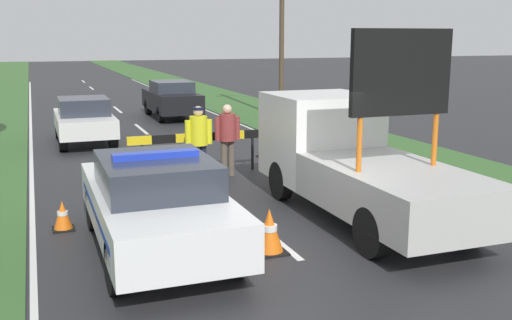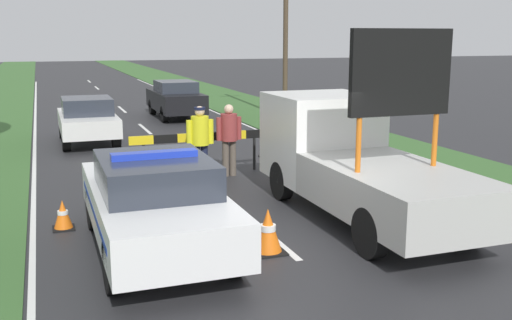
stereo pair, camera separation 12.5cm
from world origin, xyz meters
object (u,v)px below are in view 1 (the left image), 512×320
at_px(traffic_cone_behind_barrier, 143,172).
at_px(pedestrian_civilian, 227,134).
at_px(work_truck, 351,158).
at_px(traffic_cone_lane_edge, 269,231).
at_px(queued_car_van_white, 84,119).
at_px(road_barrier, 199,140).
at_px(utility_pole, 282,5).
at_px(traffic_cone_centre_front, 301,152).
at_px(traffic_cone_near_police, 265,148).
at_px(traffic_cone_near_truck, 63,215).
at_px(police_officer, 199,138).
at_px(police_car, 156,202).
at_px(queued_car_sedan_black, 171,99).

bearing_deg(traffic_cone_behind_barrier, pedestrian_civilian, 5.06).
distance_m(work_truck, traffic_cone_lane_edge, 2.86).
relative_size(pedestrian_civilian, traffic_cone_behind_barrier, 2.88).
bearing_deg(queued_car_van_white, traffic_cone_behind_barrier, 97.15).
xyz_separation_m(road_barrier, utility_pole, (5.91, 8.82, 3.75)).
height_order(traffic_cone_centre_front, traffic_cone_lane_edge, traffic_cone_lane_edge).
bearing_deg(traffic_cone_behind_barrier, traffic_cone_centre_front, 11.29).
height_order(traffic_cone_near_police, traffic_cone_near_truck, traffic_cone_near_police).
bearing_deg(utility_pole, police_officer, -122.31).
relative_size(road_barrier, traffic_cone_near_police, 6.49).
bearing_deg(traffic_cone_near_truck, traffic_cone_lane_edge, -37.82).
distance_m(police_car, work_truck, 4.04).
distance_m(road_barrier, traffic_cone_centre_front, 2.93).
bearing_deg(traffic_cone_near_police, road_barrier, -148.89).
distance_m(traffic_cone_lane_edge, queued_car_van_white, 11.45).
height_order(queued_car_van_white, utility_pole, utility_pole).
bearing_deg(queued_car_van_white, utility_pole, -157.95).
bearing_deg(queued_car_van_white, traffic_cone_near_truck, 82.84).
height_order(police_officer, traffic_cone_near_police, police_officer).
relative_size(pedestrian_civilian, utility_pole, 0.20).
height_order(work_truck, traffic_cone_behind_barrier, work_truck).
bearing_deg(police_car, queued_car_sedan_black, 79.57).
xyz_separation_m(traffic_cone_near_police, traffic_cone_lane_edge, (-2.70, -7.17, 0.09)).
xyz_separation_m(work_truck, queued_car_sedan_black, (-0.19, 14.96, -0.28)).
bearing_deg(traffic_cone_centre_front, traffic_cone_behind_barrier, -168.71).
bearing_deg(utility_pole, traffic_cone_lane_edge, -113.43).
xyz_separation_m(traffic_cone_centre_front, traffic_cone_lane_edge, (-3.30, -6.01, 0.05)).
xyz_separation_m(traffic_cone_near_truck, queued_car_van_white, (1.13, 8.96, 0.51)).
xyz_separation_m(work_truck, traffic_cone_behind_barrier, (-3.40, 3.59, -0.78)).
xyz_separation_m(traffic_cone_near_police, queued_car_van_white, (-4.58, 4.12, 0.50)).
distance_m(work_truck, utility_pole, 14.13).
xyz_separation_m(road_barrier, police_officer, (-0.24, -0.91, 0.21)).
bearing_deg(police_car, police_officer, 69.32).
relative_size(traffic_cone_near_truck, queued_car_sedan_black, 0.12).
xyz_separation_m(police_car, police_officer, (1.83, 4.17, 0.27)).
bearing_deg(traffic_cone_centre_front, traffic_cone_near_truck, -149.67).
relative_size(police_officer, traffic_cone_lane_edge, 2.50).
distance_m(road_barrier, utility_pole, 11.26).
height_order(police_car, queued_car_sedan_black, police_car).
height_order(traffic_cone_near_truck, queued_car_sedan_black, queued_car_sedan_black).
height_order(traffic_cone_lane_edge, utility_pole, utility_pole).
distance_m(queued_car_van_white, queued_car_sedan_black, 6.57).
distance_m(police_car, pedestrian_civilian, 5.32).
bearing_deg(traffic_cone_centre_front, work_truck, -102.55).
xyz_separation_m(traffic_cone_near_police, traffic_cone_behind_barrier, (-3.80, -2.03, 0.03)).
relative_size(queued_car_van_white, queued_car_sedan_black, 0.90).
bearing_deg(queued_car_sedan_black, work_truck, 90.71).
bearing_deg(traffic_cone_behind_barrier, work_truck, -46.54).
distance_m(police_officer, queued_car_van_white, 6.73).
height_order(road_barrier, utility_pole, utility_pole).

